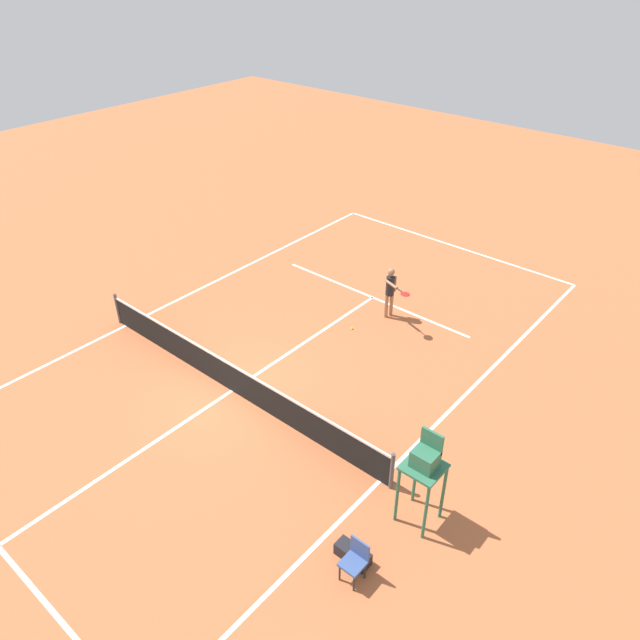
{
  "coord_description": "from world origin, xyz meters",
  "views": [
    {
      "loc": [
        -10.26,
        8.29,
        10.82
      ],
      "look_at": [
        -0.33,
        -3.39,
        0.8
      ],
      "focal_mm": 33.84,
      "sensor_mm": 36.0,
      "label": 1
    }
  ],
  "objects_px": {
    "player_serving": "(391,289)",
    "umpire_chair": "(424,466)",
    "courtside_chair_near": "(355,559)",
    "equipment_bag": "(353,554)",
    "tennis_ball": "(352,328)"
  },
  "relations": [
    {
      "from": "umpire_chair",
      "to": "courtside_chair_near",
      "type": "distance_m",
      "value": 2.3
    },
    {
      "from": "courtside_chair_near",
      "to": "equipment_bag",
      "type": "relative_size",
      "value": 1.25
    },
    {
      "from": "umpire_chair",
      "to": "courtside_chair_near",
      "type": "relative_size",
      "value": 2.54
    },
    {
      "from": "umpire_chair",
      "to": "equipment_bag",
      "type": "height_order",
      "value": "umpire_chair"
    },
    {
      "from": "umpire_chair",
      "to": "tennis_ball",
      "type": "bearing_deg",
      "value": -41.06
    },
    {
      "from": "tennis_ball",
      "to": "equipment_bag",
      "type": "distance_m",
      "value": 8.39
    },
    {
      "from": "player_serving",
      "to": "courtside_chair_near",
      "type": "relative_size",
      "value": 1.87
    },
    {
      "from": "player_serving",
      "to": "tennis_ball",
      "type": "bearing_deg",
      "value": 0.21
    },
    {
      "from": "tennis_ball",
      "to": "courtside_chair_near",
      "type": "distance_m",
      "value": 8.79
    },
    {
      "from": "player_serving",
      "to": "umpire_chair",
      "type": "height_order",
      "value": "umpire_chair"
    },
    {
      "from": "player_serving",
      "to": "courtside_chair_near",
      "type": "bearing_deg",
      "value": 49.76
    },
    {
      "from": "umpire_chair",
      "to": "courtside_chair_near",
      "type": "xyz_separation_m",
      "value": [
        0.18,
        2.02,
        -1.07
      ]
    },
    {
      "from": "player_serving",
      "to": "umpire_chair",
      "type": "distance_m",
      "value": 8.12
    },
    {
      "from": "player_serving",
      "to": "equipment_bag",
      "type": "relative_size",
      "value": 2.34
    },
    {
      "from": "tennis_ball",
      "to": "equipment_bag",
      "type": "relative_size",
      "value": 0.09
    }
  ]
}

